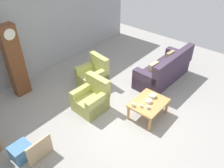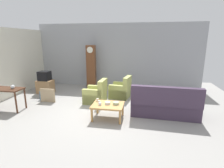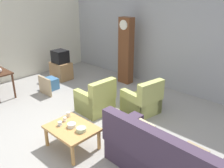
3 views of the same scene
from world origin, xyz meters
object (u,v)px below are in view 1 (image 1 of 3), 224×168
object	(u,v)px
armchair_olive_far	(93,76)
storage_box_blue	(21,152)
armchair_olive_near	(91,100)
bowl_white_stacked	(148,101)
coffee_table_wood	(148,104)
framed_picture_leaning	(40,150)
couch_floral	(164,71)
cup_white_porcelain	(141,106)
cup_cream_tall	(133,105)
cup_blue_rimmed	(148,107)
bowl_shallow_green	(153,96)
grandfather_clock	(15,62)

from	to	relation	value
armchair_olive_far	storage_box_blue	bearing A→B (deg)	-166.52
armchair_olive_near	bowl_white_stacked	distance (m)	1.53
coffee_table_wood	framed_picture_leaning	distance (m)	2.83
couch_floral	storage_box_blue	distance (m)	4.72
armchair_olive_far	storage_box_blue	distance (m)	3.10
framed_picture_leaning	cup_white_porcelain	distance (m)	2.56
armchair_olive_near	armchair_olive_far	xyz separation A→B (m)	(0.88, 0.78, 0.00)
coffee_table_wood	cup_white_porcelain	world-z (taller)	cup_white_porcelain
coffee_table_wood	framed_picture_leaning	size ratio (longest dim) A/B	1.60
storage_box_blue	armchair_olive_far	bearing A→B (deg)	13.48
coffee_table_wood	armchair_olive_near	bearing A→B (deg)	119.09
cup_cream_tall	coffee_table_wood	bearing A→B (deg)	-29.43
couch_floral	storage_box_blue	size ratio (longest dim) A/B	5.05
cup_white_porcelain	cup_blue_rimmed	world-z (taller)	cup_white_porcelain
cup_cream_tall	armchair_olive_far	bearing A→B (deg)	74.77
armchair_olive_far	couch_floral	bearing A→B (deg)	-44.69
couch_floral	armchair_olive_near	size ratio (longest dim) A/B	2.32
coffee_table_wood	bowl_white_stacked	size ratio (longest dim) A/B	5.72
cup_blue_rimmed	cup_cream_tall	distance (m)	0.37
armchair_olive_near	bowl_white_stacked	world-z (taller)	armchair_olive_near
couch_floral	framed_picture_leaning	size ratio (longest dim) A/B	3.56
coffee_table_wood	bowl_shallow_green	distance (m)	0.27
armchair_olive_far	coffee_table_wood	world-z (taller)	armchair_olive_far
couch_floral	cup_cream_tall	xyz separation A→B (m)	(-2.14, -0.30, 0.16)
cup_blue_rimmed	bowl_shallow_green	distance (m)	0.49
armchair_olive_near	grandfather_clock	xyz separation A→B (m)	(-0.81, 2.11, 0.77)
grandfather_clock	cup_cream_tall	bearing A→B (deg)	-70.07
couch_floral	armchair_olive_near	distance (m)	2.63
couch_floral	armchair_olive_far	xyz separation A→B (m)	(-1.62, 1.60, -0.05)
framed_picture_leaning	cup_cream_tall	size ratio (longest dim) A/B	6.24
armchair_olive_far	cup_cream_tall	xyz separation A→B (m)	(-0.52, -1.90, 0.20)
grandfather_clock	cup_blue_rimmed	bearing A→B (deg)	-69.45
couch_floral	bowl_shallow_green	xyz separation A→B (m)	(-1.51, -0.48, 0.15)
bowl_white_stacked	bowl_shallow_green	bearing A→B (deg)	7.28
cup_blue_rimmed	bowl_shallow_green	xyz separation A→B (m)	(0.46, 0.16, -0.00)
storage_box_blue	cup_cream_tall	xyz separation A→B (m)	(2.50, -1.18, 0.34)
armchair_olive_near	bowl_shallow_green	distance (m)	1.64
armchair_olive_near	cup_white_porcelain	distance (m)	1.38
bowl_white_stacked	grandfather_clock	bearing A→B (deg)	114.24
armchair_olive_near	cup_blue_rimmed	world-z (taller)	armchair_olive_near
couch_floral	cup_white_porcelain	distance (m)	2.10
armchair_olive_far	cup_blue_rimmed	world-z (taller)	armchair_olive_far
armchair_olive_near	cup_blue_rimmed	bearing A→B (deg)	-70.18
framed_picture_leaning	storage_box_blue	size ratio (longest dim) A/B	1.42
armchair_olive_far	grandfather_clock	distance (m)	2.29
armchair_olive_far	cup_cream_tall	distance (m)	1.98
grandfather_clock	bowl_white_stacked	world-z (taller)	grandfather_clock
armchair_olive_far	coffee_table_wood	size ratio (longest dim) A/B	0.96
cup_white_porcelain	coffee_table_wood	bearing A→B (deg)	-10.57
coffee_table_wood	bowl_shallow_green	size ratio (longest dim) A/B	4.95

